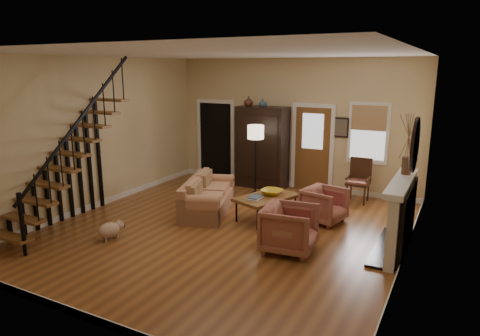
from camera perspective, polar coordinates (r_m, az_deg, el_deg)
The scene contains 15 objects.
room at distance 9.68m, azimuth 1.07°, elevation 4.00°, with size 7.00×7.33×3.30m.
staircase at distance 8.74m, azimuth -22.49°, elevation 2.63°, with size 0.94×2.80×3.20m, color brown, non-canonical shape.
fireplace at distance 7.67m, azimuth 20.91°, elevation -5.25°, with size 0.33×1.95×2.30m.
armoire at distance 11.11m, azimuth 2.97°, elevation 2.79°, with size 1.30×0.60×2.10m, color black, non-canonical shape.
vase_a at distance 11.02m, azimuth 1.15°, elevation 8.88°, with size 0.24×0.24×0.25m, color #4C2619.
vase_b at distance 10.85m, azimuth 3.06°, elevation 8.69°, with size 0.20×0.20×0.21m, color #334C60.
sofa at distance 9.26m, azimuth -4.30°, elevation -3.74°, with size 0.84×1.94×0.72m, color #B77953, non-canonical shape.
coffee_table at distance 8.85m, azimuth 3.54°, elevation -5.30°, with size 0.75×1.29×0.49m, color brown, non-canonical shape.
bowl at distance 8.87m, azimuth 4.26°, elevation -3.22°, with size 0.44×0.44×0.11m, color gold.
books at distance 8.56m, azimuth 2.00°, elevation -3.98°, with size 0.24×0.32×0.06m, color beige, non-canonical shape.
armchair_left at distance 7.35m, azimuth 6.63°, elevation -8.05°, with size 0.85×0.88×0.80m, color maroon.
armchair_right at distance 8.82m, azimuth 11.17°, elevation -4.87°, with size 0.75×0.78×0.71m, color maroon.
floor_lamp at distance 10.37m, azimuth 2.07°, elevation 1.00°, with size 0.40×0.40×1.73m, color black, non-canonical shape.
side_chair at distance 10.25m, azimuth 15.49°, elevation -1.65°, with size 0.54×0.54×1.02m, color #371F11, non-canonical shape.
dog at distance 8.17m, azimuth -17.06°, elevation -8.06°, with size 0.27×0.46×0.34m, color #CBA78A, non-canonical shape.
Camera 1 is at (3.88, -6.78, 3.05)m, focal length 32.00 mm.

